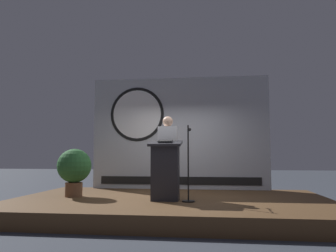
# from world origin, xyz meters

# --- Properties ---
(ground_plane) EXTENTS (40.00, 40.00, 0.00)m
(ground_plane) POSITION_xyz_m (0.00, 0.00, 0.00)
(ground_plane) COLOR #383D47
(stage_platform) EXTENTS (6.40, 4.00, 0.30)m
(stage_platform) POSITION_xyz_m (0.00, 0.00, 0.15)
(stage_platform) COLOR brown
(stage_platform) RESTS_ON ground
(banner_display) EXTENTS (4.61, 0.12, 2.92)m
(banner_display) POSITION_xyz_m (-0.05, 1.85, 1.77)
(banner_display) COLOR #B2B7C1
(banner_display) RESTS_ON stage_platform
(podium) EXTENTS (0.64, 0.50, 1.18)m
(podium) POSITION_xyz_m (-0.07, -0.35, 0.88)
(podium) COLOR #26262B
(podium) RESTS_ON stage_platform
(speaker_person) EXTENTS (0.40, 0.26, 1.70)m
(speaker_person) POSITION_xyz_m (-0.08, 0.13, 1.17)
(speaker_person) COLOR black
(speaker_person) RESTS_ON stage_platform
(microphone_stand) EXTENTS (0.24, 0.57, 1.45)m
(microphone_stand) POSITION_xyz_m (0.39, -0.44, 0.81)
(microphone_stand) COLOR black
(microphone_stand) RESTS_ON stage_platform
(potted_plant) EXTENTS (0.72, 0.72, 1.01)m
(potted_plant) POSITION_xyz_m (-2.07, -0.02, 0.90)
(potted_plant) COLOR brown
(potted_plant) RESTS_ON stage_platform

